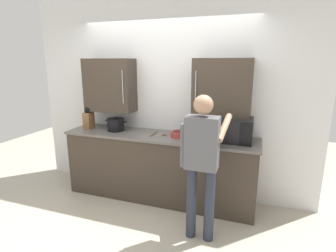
% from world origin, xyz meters
% --- Properties ---
extents(ground_plane, '(9.17, 9.17, 0.00)m').
position_xyz_m(ground_plane, '(0.00, 0.00, 0.00)').
color(ground_plane, '#B7AD99').
extents(back_wall_tiled, '(4.24, 0.44, 2.90)m').
position_xyz_m(back_wall_tiled, '(0.00, 0.98, 1.48)').
color(back_wall_tiled, white).
rests_on(back_wall_tiled, ground_plane).
extents(counter_unit, '(2.71, 0.60, 0.95)m').
position_xyz_m(counter_unit, '(0.00, 0.68, 0.47)').
color(counter_unit, '#3D3328').
rests_on(counter_unit, ground_plane).
extents(microwave_oven, '(0.52, 0.70, 0.30)m').
position_xyz_m(microwave_oven, '(0.95, 0.71, 1.10)').
color(microwave_oven, black).
rests_on(microwave_oven, counter_unit).
extents(stock_pot, '(0.35, 0.25, 0.21)m').
position_xyz_m(stock_pot, '(-0.68, 0.70, 1.04)').
color(stock_pot, black).
rests_on(stock_pot, counter_unit).
extents(wooden_spoon, '(0.20, 0.25, 0.02)m').
position_xyz_m(wooden_spoon, '(-0.01, 0.69, 0.96)').
color(wooden_spoon, brown).
rests_on(wooden_spoon, counter_unit).
extents(fruit_bowl, '(0.23, 0.23, 0.09)m').
position_xyz_m(fruit_bowl, '(0.29, 0.69, 0.99)').
color(fruit_bowl, '#AD3D33').
rests_on(fruit_bowl, counter_unit).
extents(knife_block, '(0.11, 0.15, 0.33)m').
position_xyz_m(knife_block, '(-1.13, 0.68, 1.07)').
color(knife_block, brown).
rests_on(knife_block, counter_unit).
extents(thermos_flask, '(0.08, 0.08, 0.30)m').
position_xyz_m(thermos_flask, '(0.55, 0.71, 1.10)').
color(thermos_flask, '#B7BABF').
rests_on(thermos_flask, counter_unit).
extents(person_figure, '(0.49, 0.54, 1.62)m').
position_xyz_m(person_figure, '(0.75, -0.02, 0.96)').
color(person_figure, '#282D3D').
rests_on(person_figure, ground_plane).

